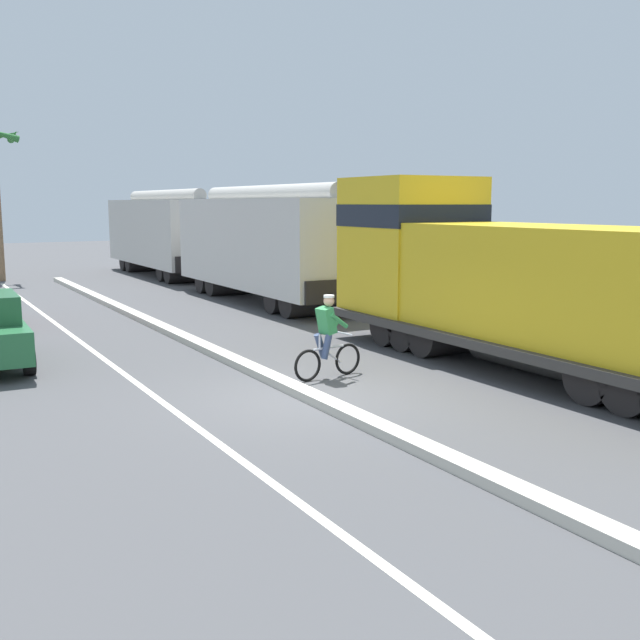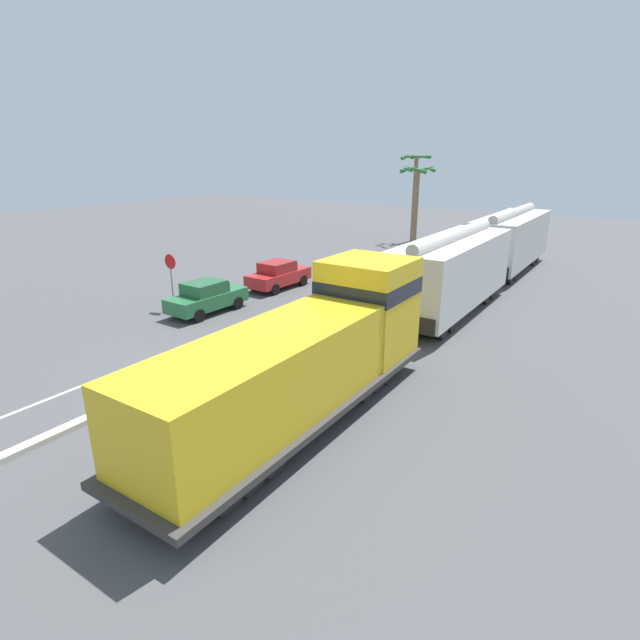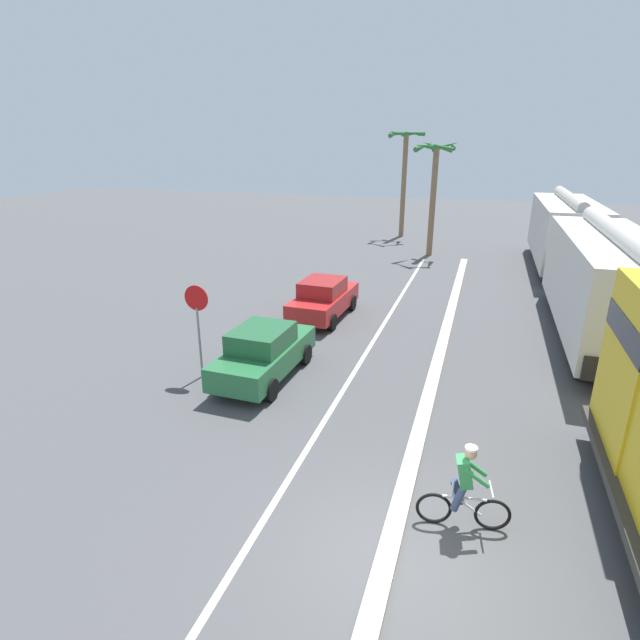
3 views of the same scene
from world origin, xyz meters
name	(u,v)px [view 3 (image 3 of 3)]	position (x,y,z in m)	size (l,w,h in m)	color
ground_plane	(387,558)	(0.00, 0.00, 0.00)	(120.00, 120.00, 0.00)	#4C4C4F
median_curb	(429,395)	(0.00, 6.00, 0.08)	(0.36, 36.00, 0.16)	beige
lane_stripe	(346,386)	(-2.40, 6.00, 0.00)	(0.14, 36.00, 0.01)	silver
hopper_car_lead	(605,283)	(5.21, 12.50, 2.08)	(2.90, 10.60, 4.18)	silver
hopper_car_middle	(564,231)	(5.21, 24.10, 2.08)	(2.90, 10.60, 4.18)	beige
parked_car_green	(264,352)	(-4.91, 5.80, 0.82)	(1.93, 4.25, 1.62)	#286B3D
parked_car_red	(324,298)	(-4.91, 11.60, 0.82)	(1.96, 4.26, 1.62)	red
cyclist	(464,489)	(1.14, 1.17, 0.82)	(1.70, 0.52, 1.71)	black
stop_sign	(197,314)	(-6.73, 5.23, 2.02)	(0.76, 0.08, 2.88)	gray
palm_tree_near	(435,174)	(-2.24, 25.20, 4.99)	(2.70, 2.76, 6.94)	#846647
palm_tree_far	(405,159)	(-5.08, 31.53, 5.68)	(2.74, 2.73, 7.73)	#846647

